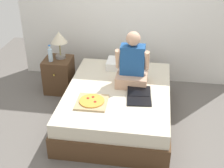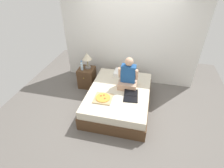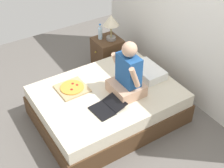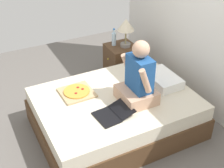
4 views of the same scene
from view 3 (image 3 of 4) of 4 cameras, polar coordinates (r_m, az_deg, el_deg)
name	(u,v)px [view 3 (image 3 of 4)]	position (r m, az deg, el deg)	size (l,w,h in m)	color
ground_plane	(108,117)	(4.63, -0.79, -5.99)	(5.81, 5.81, 0.00)	#66605B
wall_back	(187,17)	(4.63, 13.61, 11.79)	(3.81, 0.12, 2.50)	silver
bed	(108,104)	(4.46, -0.82, -3.74)	(1.48, 1.96, 0.49)	#4C331E
nightstand_left	(107,54)	(5.46, -0.83, 5.53)	(0.44, 0.47, 0.58)	#4C331E
lamp_on_left_nightstand	(111,22)	(5.15, -0.17, 11.30)	(0.26, 0.26, 0.45)	gray
water_bottle	(100,33)	(5.27, -2.18, 9.32)	(0.07, 0.07, 0.28)	silver
pillow	(148,71)	(4.60, 6.51, 2.35)	(0.52, 0.34, 0.12)	white
person_seated	(128,75)	(4.11, 2.87, 1.60)	(0.47, 0.40, 0.78)	tan
laptop	(106,108)	(4.00, -1.07, -4.40)	(0.35, 0.44, 0.07)	black
pizza_box	(72,88)	(4.35, -7.31, -0.76)	(0.41, 0.41, 0.05)	tan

